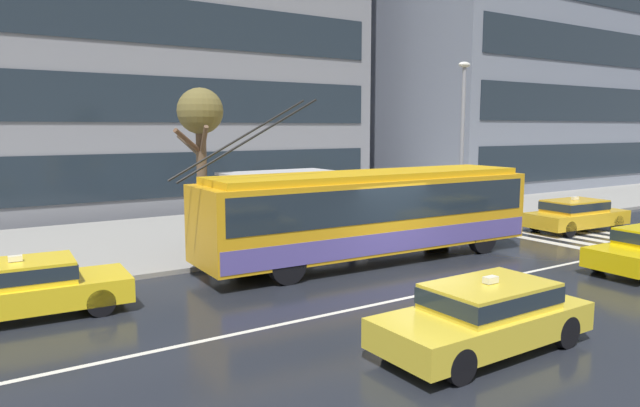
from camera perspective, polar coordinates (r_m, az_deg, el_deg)
ground_plane at (r=16.32m, az=9.98°, el=-7.29°), size 160.00×160.00×0.00m
sidewalk_slab at (r=23.60m, az=-5.19°, el=-2.43°), size 80.00×10.00×0.14m
crosswalk_stripe_edge_near at (r=22.47m, az=22.06°, el=-3.64°), size 0.44×4.40×0.01m
crosswalk_stripe_inner_a at (r=23.20m, az=23.34°, el=-3.36°), size 0.44×4.40×0.01m
crosswalk_stripe_center at (r=23.95m, az=24.54°, el=-3.11°), size 0.44×4.40×0.01m
crosswalk_stripe_inner_b at (r=24.71m, az=25.67°, el=-2.86°), size 0.44×4.40×0.01m
crosswalk_stripe_edge_far at (r=25.47m, az=26.73°, el=-2.63°), size 0.44×4.40×0.01m
lane_centre_line at (r=15.50m, az=13.03°, el=-8.16°), size 72.00×0.14×0.01m
trolleybus at (r=17.98m, az=5.16°, el=-0.82°), size 11.87×2.77×4.94m
taxi_ahead_of_bus at (r=25.35m, az=24.00°, el=-0.92°), size 4.53×2.02×1.39m
taxi_oncoming_near at (r=11.36m, az=16.05°, el=-10.41°), size 4.35×1.80×1.39m
taxi_queued_behind_bus at (r=14.28m, az=-27.36°, el=-7.27°), size 4.38×1.98×1.39m
bus_shelter at (r=19.87m, az=-4.38°, el=1.49°), size 3.91×1.88×2.51m
pedestrian_at_shelter at (r=20.84m, az=3.36°, el=0.73°), size 1.19×1.19×1.95m
pedestrian_approaching_curb at (r=18.66m, az=-8.46°, el=0.35°), size 1.39×1.39×2.06m
street_lamp at (r=24.38m, az=13.92°, el=7.13°), size 0.60×0.32×6.63m
street_tree_bare at (r=18.92m, az=-11.76°, el=7.97°), size 1.83×1.58×5.26m
office_tower_corner_right at (r=48.01m, az=18.49°, el=15.59°), size 25.96×15.99×22.34m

